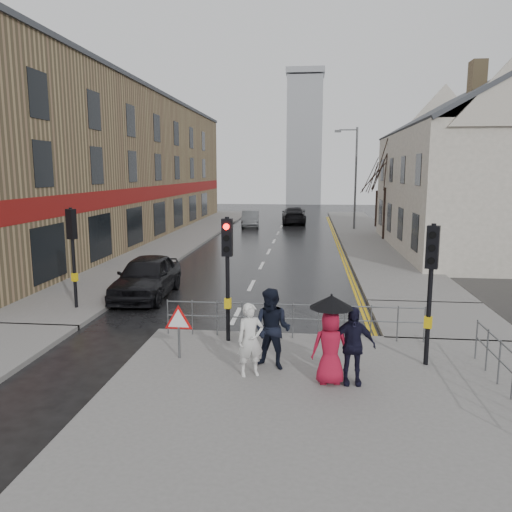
% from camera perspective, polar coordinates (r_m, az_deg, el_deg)
% --- Properties ---
extents(ground, '(120.00, 120.00, 0.00)m').
position_cam_1_polar(ground, '(13.79, -4.16, -10.38)').
color(ground, black).
rests_on(ground, ground).
extents(near_pavement, '(10.00, 9.00, 0.14)m').
position_cam_1_polar(near_pavement, '(10.37, 9.46, -17.12)').
color(near_pavement, '#605E5B').
rests_on(near_pavement, ground).
extents(left_pavement, '(4.00, 44.00, 0.14)m').
position_cam_1_polar(left_pavement, '(37.12, -7.78, 2.37)').
color(left_pavement, '#605E5B').
rests_on(left_pavement, ground).
extents(right_pavement, '(4.00, 40.00, 0.14)m').
position_cam_1_polar(right_pavement, '(38.26, 12.27, 2.45)').
color(right_pavement, '#605E5B').
rests_on(right_pavement, ground).
extents(pavement_bridge_right, '(4.00, 4.20, 0.14)m').
position_cam_1_polar(pavement_bridge_right, '(16.94, 20.17, -6.89)').
color(pavement_bridge_right, '#605E5B').
rests_on(pavement_bridge_right, ground).
extents(building_left_terrace, '(8.00, 42.00, 10.00)m').
position_cam_1_polar(building_left_terrace, '(37.59, -16.61, 9.68)').
color(building_left_terrace, '#907A53').
rests_on(building_left_terrace, ground).
extents(building_right_cream, '(9.00, 16.40, 10.10)m').
position_cam_1_polar(building_right_cream, '(32.23, 23.81, 8.95)').
color(building_right_cream, beige).
rests_on(building_right_cream, ground).
extents(church_tower, '(5.00, 5.00, 18.00)m').
position_cam_1_polar(church_tower, '(74.87, 5.55, 12.88)').
color(church_tower, '#95989D').
rests_on(church_tower, ground).
extents(traffic_signal_near_left, '(0.28, 0.27, 3.40)m').
position_cam_1_polar(traffic_signal_near_left, '(13.31, -3.29, -0.14)').
color(traffic_signal_near_left, black).
rests_on(traffic_signal_near_left, near_pavement).
extents(traffic_signal_near_right, '(0.34, 0.33, 3.40)m').
position_cam_1_polar(traffic_signal_near_right, '(12.29, 19.39, -1.49)').
color(traffic_signal_near_right, black).
rests_on(traffic_signal_near_right, near_pavement).
extents(traffic_signal_far_left, '(0.34, 0.33, 3.40)m').
position_cam_1_polar(traffic_signal_far_left, '(17.74, -20.24, 1.73)').
color(traffic_signal_far_left, black).
rests_on(traffic_signal_far_left, left_pavement).
extents(guard_railing_front, '(7.14, 0.04, 1.00)m').
position_cam_1_polar(guard_railing_front, '(13.90, 4.23, -6.50)').
color(guard_railing_front, '#595B5E').
rests_on(guard_railing_front, near_pavement).
extents(warning_sign, '(0.80, 0.07, 1.35)m').
position_cam_1_polar(warning_sign, '(12.51, -8.84, -7.55)').
color(warning_sign, '#595B5E').
rests_on(warning_sign, near_pavement).
extents(street_lamp, '(1.83, 0.25, 8.00)m').
position_cam_1_polar(street_lamp, '(40.89, 11.09, 9.45)').
color(street_lamp, '#595B5E').
rests_on(street_lamp, right_pavement).
extents(tree_near, '(2.40, 2.40, 6.58)m').
position_cam_1_polar(tree_near, '(35.13, 14.73, 10.02)').
color(tree_near, black).
rests_on(tree_near, right_pavement).
extents(tree_far, '(2.40, 2.40, 5.64)m').
position_cam_1_polar(tree_far, '(43.12, 13.77, 8.98)').
color(tree_far, black).
rests_on(tree_far, right_pavement).
extents(pedestrian_a, '(0.71, 0.60, 1.67)m').
position_cam_1_polar(pedestrian_a, '(11.37, -0.65, -9.57)').
color(pedestrian_a, silver).
rests_on(pedestrian_a, near_pavement).
extents(pedestrian_b, '(1.11, 0.98, 1.90)m').
position_cam_1_polar(pedestrian_b, '(11.74, 1.87, -8.34)').
color(pedestrian_b, black).
rests_on(pedestrian_b, near_pavement).
extents(pedestrian_with_umbrella, '(0.96, 0.96, 1.98)m').
position_cam_1_polar(pedestrian_with_umbrella, '(11.00, 8.52, -8.90)').
color(pedestrian_with_umbrella, maroon).
rests_on(pedestrian_with_umbrella, near_pavement).
extents(pedestrian_d, '(1.03, 0.48, 1.72)m').
position_cam_1_polar(pedestrian_d, '(11.14, 10.91, -10.02)').
color(pedestrian_d, black).
rests_on(pedestrian_d, near_pavement).
extents(car_parked, '(1.98, 4.69, 1.58)m').
position_cam_1_polar(car_parked, '(19.32, -12.39, -2.31)').
color(car_parked, black).
rests_on(car_parked, ground).
extents(car_mid, '(1.84, 4.27, 1.37)m').
position_cam_1_polar(car_mid, '(43.05, -0.65, 4.27)').
color(car_mid, '#4E5154').
rests_on(car_mid, ground).
extents(car_far, '(2.43, 5.36, 1.52)m').
position_cam_1_polar(car_far, '(45.93, 4.34, 4.68)').
color(car_far, black).
rests_on(car_far, ground).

